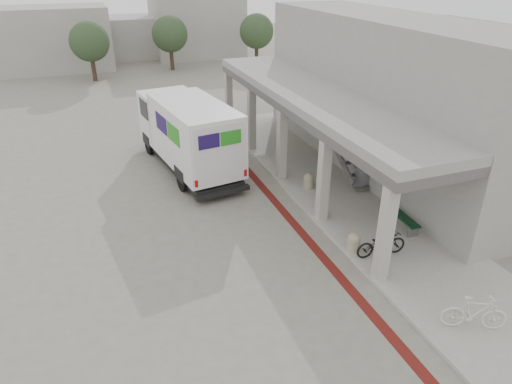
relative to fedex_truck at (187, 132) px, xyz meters
name	(u,v)px	position (x,y,z in m)	size (l,w,h in m)	color
ground	(276,236)	(1.60, -7.27, -1.86)	(120.00, 120.00, 0.00)	slate
bike_lane_stripe	(280,207)	(2.60, -5.27, -1.85)	(0.35, 40.00, 0.01)	#581511
sidewalk	(369,216)	(5.60, -7.27, -1.80)	(4.40, 28.00, 0.12)	gray
transit_building	(376,98)	(8.43, -2.77, 1.54)	(7.60, 17.00, 7.00)	gray
distant_backdrop	(110,34)	(-1.25, 28.61, 0.85)	(28.00, 10.00, 6.50)	gray
tree_left	(89,42)	(-3.40, 20.73, 1.33)	(3.20, 3.20, 4.80)	#38281C
tree_mid	(170,34)	(3.60, 22.73, 1.33)	(3.20, 3.20, 4.80)	#38281C
tree_right	(257,31)	(11.60, 21.73, 1.33)	(3.20, 3.20, 4.80)	#38281C
fedex_truck	(187,132)	(0.00, 0.00, 0.00)	(3.63, 8.44, 3.48)	black
bench	(401,218)	(6.26, -8.36, -1.41)	(0.54, 1.98, 0.46)	slate
bollard_near	(354,242)	(3.70, -9.18, -1.39)	(0.45, 0.45, 0.68)	gray
bollard_far	(309,181)	(4.43, -4.20, -1.40)	(0.45, 0.45, 0.67)	gray
utility_cabinet	(362,179)	(6.60, -5.07, -1.27)	(0.42, 0.56, 0.93)	gray
bicycle_black	(381,244)	(4.40, -9.77, -1.26)	(0.63, 1.80, 0.95)	black
bicycle_cream	(475,313)	(4.76, -13.60, -1.20)	(0.50, 1.77, 1.06)	beige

